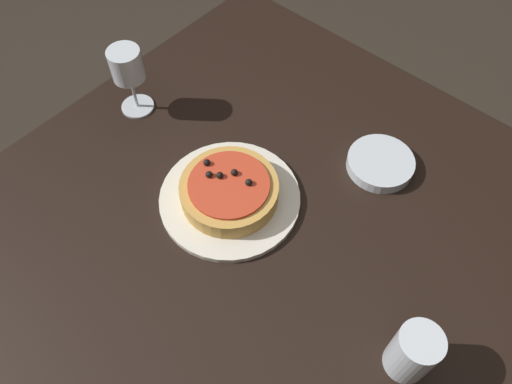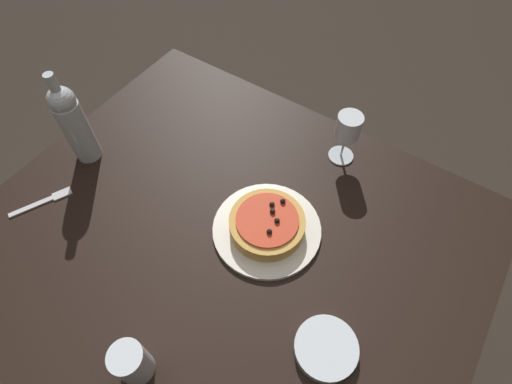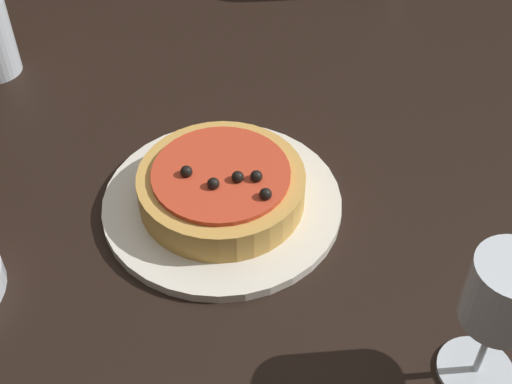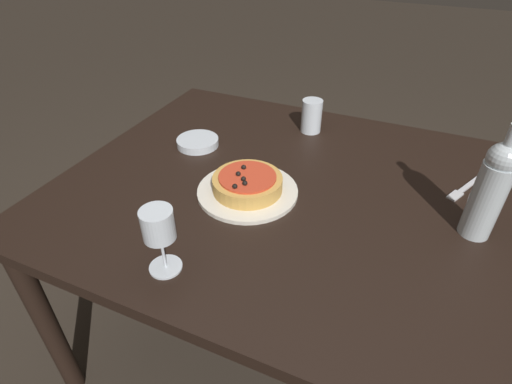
{
  "view_description": "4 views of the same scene",
  "coord_description": "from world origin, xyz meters",
  "px_view_note": "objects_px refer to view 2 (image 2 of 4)",
  "views": [
    {
      "loc": [
        -0.3,
        -0.32,
        1.56
      ],
      "look_at": [
        0.09,
        0.02,
        0.79
      ],
      "focal_mm": 35.0,
      "sensor_mm": 36.0,
      "label": 1
    },
    {
      "loc": [
        0.33,
        -0.36,
        1.64
      ],
      "look_at": [
        0.02,
        0.12,
        0.81
      ],
      "focal_mm": 28.0,
      "sensor_mm": 36.0,
      "label": 2
    },
    {
      "loc": [
        0.54,
        0.44,
        1.33
      ],
      "look_at": [
        0.09,
        0.13,
        0.78
      ],
      "focal_mm": 50.0,
      "sensor_mm": 36.0,
      "label": 3
    },
    {
      "loc": [
        -0.32,
        0.9,
        1.38
      ],
      "look_at": [
        0.04,
        0.09,
        0.74
      ],
      "focal_mm": 28.0,
      "sensor_mm": 36.0,
      "label": 4
    }
  ],
  "objects_px": {
    "dining_table": "(227,252)",
    "side_bowl": "(326,348)",
    "fork": "(45,201)",
    "wine_bottle": "(73,123)",
    "dinner_plate": "(267,229)",
    "water_cup": "(132,363)",
    "pizza": "(267,224)",
    "wine_glass": "(348,129)"
  },
  "relations": [
    {
      "from": "pizza",
      "to": "wine_glass",
      "type": "height_order",
      "value": "wine_glass"
    },
    {
      "from": "dining_table",
      "to": "wine_glass",
      "type": "xyz_separation_m",
      "value": [
        0.12,
        0.41,
        0.2
      ]
    },
    {
      "from": "dinner_plate",
      "to": "side_bowl",
      "type": "distance_m",
      "value": 0.32
    },
    {
      "from": "wine_glass",
      "to": "dinner_plate",
      "type": "bearing_deg",
      "value": -98.07
    },
    {
      "from": "water_cup",
      "to": "side_bowl",
      "type": "bearing_deg",
      "value": 39.09
    },
    {
      "from": "fork",
      "to": "side_bowl",
      "type": "bearing_deg",
      "value": -58.35
    },
    {
      "from": "water_cup",
      "to": "side_bowl",
      "type": "height_order",
      "value": "water_cup"
    },
    {
      "from": "pizza",
      "to": "fork",
      "type": "distance_m",
      "value": 0.62
    },
    {
      "from": "wine_bottle",
      "to": "fork",
      "type": "relative_size",
      "value": 1.84
    },
    {
      "from": "dining_table",
      "to": "pizza",
      "type": "height_order",
      "value": "pizza"
    },
    {
      "from": "wine_glass",
      "to": "side_bowl",
      "type": "height_order",
      "value": "wine_glass"
    },
    {
      "from": "side_bowl",
      "to": "dining_table",
      "type": "bearing_deg",
      "value": 163.75
    },
    {
      "from": "pizza",
      "to": "wine_glass",
      "type": "distance_m",
      "value": 0.35
    },
    {
      "from": "dining_table",
      "to": "wine_bottle",
      "type": "xyz_separation_m",
      "value": [
        -0.51,
        0.01,
        0.21
      ]
    },
    {
      "from": "pizza",
      "to": "side_bowl",
      "type": "relative_size",
      "value": 1.39
    },
    {
      "from": "dining_table",
      "to": "fork",
      "type": "distance_m",
      "value": 0.52
    },
    {
      "from": "dining_table",
      "to": "fork",
      "type": "bearing_deg",
      "value": -159.4
    },
    {
      "from": "dining_table",
      "to": "water_cup",
      "type": "height_order",
      "value": "water_cup"
    },
    {
      "from": "dining_table",
      "to": "pizza",
      "type": "relative_size",
      "value": 6.48
    },
    {
      "from": "dining_table",
      "to": "pizza",
      "type": "bearing_deg",
      "value": 47.06
    },
    {
      "from": "pizza",
      "to": "water_cup",
      "type": "xyz_separation_m",
      "value": [
        -0.05,
        -0.44,
        0.02
      ]
    },
    {
      "from": "dining_table",
      "to": "side_bowl",
      "type": "bearing_deg",
      "value": -16.25
    },
    {
      "from": "pizza",
      "to": "dining_table",
      "type": "bearing_deg",
      "value": -132.94
    },
    {
      "from": "wine_bottle",
      "to": "water_cup",
      "type": "bearing_deg",
      "value": -34.06
    },
    {
      "from": "side_bowl",
      "to": "fork",
      "type": "height_order",
      "value": "side_bowl"
    },
    {
      "from": "wine_bottle",
      "to": "water_cup",
      "type": "height_order",
      "value": "wine_bottle"
    },
    {
      "from": "dinner_plate",
      "to": "wine_glass",
      "type": "distance_m",
      "value": 0.35
    },
    {
      "from": "dinner_plate",
      "to": "side_bowl",
      "type": "relative_size",
      "value": 2.02
    },
    {
      "from": "wine_glass",
      "to": "side_bowl",
      "type": "xyz_separation_m",
      "value": [
        0.22,
        -0.51,
        -0.1
      ]
    },
    {
      "from": "wine_glass",
      "to": "fork",
      "type": "height_order",
      "value": "wine_glass"
    },
    {
      "from": "dining_table",
      "to": "side_bowl",
      "type": "xyz_separation_m",
      "value": [
        0.34,
        -0.1,
        0.09
      ]
    },
    {
      "from": "water_cup",
      "to": "dinner_plate",
      "type": "bearing_deg",
      "value": 83.98
    },
    {
      "from": "pizza",
      "to": "wine_bottle",
      "type": "relative_size",
      "value": 0.66
    },
    {
      "from": "wine_bottle",
      "to": "water_cup",
      "type": "relative_size",
      "value": 2.55
    },
    {
      "from": "pizza",
      "to": "side_bowl",
      "type": "xyz_separation_m",
      "value": [
        0.27,
        -0.18,
        -0.02
      ]
    },
    {
      "from": "wine_bottle",
      "to": "side_bowl",
      "type": "xyz_separation_m",
      "value": [
        0.85,
        -0.11,
        -0.12
      ]
    },
    {
      "from": "water_cup",
      "to": "side_bowl",
      "type": "relative_size",
      "value": 0.83
    },
    {
      "from": "fork",
      "to": "dinner_plate",
      "type": "bearing_deg",
      "value": -38.77
    },
    {
      "from": "fork",
      "to": "water_cup",
      "type": "bearing_deg",
      "value": -82.86
    },
    {
      "from": "wine_glass",
      "to": "water_cup",
      "type": "bearing_deg",
      "value": -96.91
    },
    {
      "from": "dining_table",
      "to": "pizza",
      "type": "distance_m",
      "value": 0.16
    },
    {
      "from": "dining_table",
      "to": "water_cup",
      "type": "relative_size",
      "value": 10.93
    }
  ]
}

